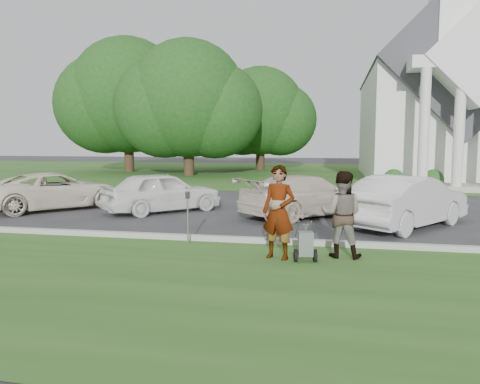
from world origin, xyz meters
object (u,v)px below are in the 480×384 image
(car_a, at_px, (57,191))
(car_d, at_px, (407,201))
(striping_cart, at_px, (305,245))
(parking_meter_near, at_px, (188,211))
(tree_left, at_px, (188,104))
(person_left, at_px, (279,213))
(person_right, at_px, (341,215))
(tree_back, at_px, (260,115))
(tree_far, at_px, (128,101))
(church, at_px, (438,89))
(car_c, at_px, (305,195))
(car_b, at_px, (162,192))

(car_a, relative_size, car_d, 1.06)
(striping_cart, height_order, parking_meter_near, parking_meter_near)
(tree_left, bearing_deg, person_left, -68.07)
(person_right, relative_size, parking_meter_near, 1.42)
(parking_meter_near, height_order, car_a, car_a)
(tree_back, height_order, person_right, tree_back)
(tree_far, bearing_deg, tree_back, 26.56)
(tree_far, bearing_deg, tree_left, -26.56)
(church, height_order, tree_back, church)
(tree_back, xyz_separation_m, person_right, (6.50, -30.44, -3.80))
(tree_back, bearing_deg, tree_far, -153.44)
(car_d, bearing_deg, person_right, 101.23)
(tree_left, relative_size, striping_cart, 10.99)
(person_right, bearing_deg, tree_left, -58.83)
(car_a, bearing_deg, tree_far, -32.49)
(person_left, height_order, parking_meter_near, person_left)
(church, bearing_deg, parking_meter_near, -113.75)
(parking_meter_near, bearing_deg, tree_left, 107.50)
(person_right, xyz_separation_m, car_d, (1.92, 3.98, -0.17))
(striping_cart, distance_m, parking_meter_near, 3.12)
(church, xyz_separation_m, tree_far, (-23.01, 1.87, -0.25))
(person_left, bearing_deg, person_right, 35.39)
(tree_left, height_order, person_left, tree_left)
(person_right, bearing_deg, parking_meter_near, -3.01)
(parking_meter_near, bearing_deg, person_right, -9.11)
(car_d, bearing_deg, car_a, 30.41)
(tree_far, relative_size, car_c, 2.44)
(tree_back, distance_m, parking_meter_near, 30.26)
(tree_left, bearing_deg, car_a, -88.80)
(parking_meter_near, relative_size, car_d, 0.28)
(tree_far, height_order, car_d, tree_far)
(person_left, distance_m, car_c, 5.87)
(tree_left, height_order, car_d, tree_left)
(tree_far, height_order, parking_meter_near, tree_far)
(tree_far, xyz_separation_m, person_left, (15.20, -25.84, -4.70))
(striping_cart, distance_m, car_a, 11.11)
(striping_cart, xyz_separation_m, car_d, (2.64, 4.52, 0.39))
(tree_far, distance_m, car_b, 23.13)
(striping_cart, distance_m, car_d, 5.25)
(church, distance_m, person_right, 24.96)
(tree_far, relative_size, person_left, 5.87)
(church, bearing_deg, tree_left, -176.21)
(car_a, bearing_deg, car_b, -139.36)
(church, bearing_deg, person_right, -105.45)
(church, height_order, car_d, church)
(parking_meter_near, xyz_separation_m, car_b, (-2.47, 4.83, -0.10))
(car_c, bearing_deg, tree_left, -17.56)
(tree_back, bearing_deg, car_d, -72.37)
(tree_left, relative_size, tree_back, 1.11)
(car_a, bearing_deg, parking_meter_near, -176.21)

